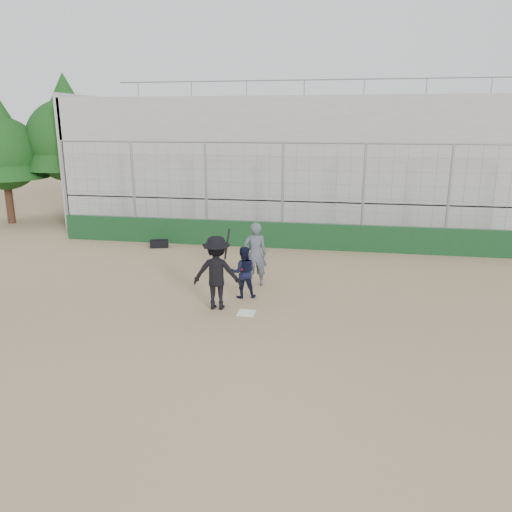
% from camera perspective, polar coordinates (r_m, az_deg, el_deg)
% --- Properties ---
extents(ground, '(90.00, 90.00, 0.00)m').
position_cam_1_polar(ground, '(12.88, -1.13, -6.55)').
color(ground, olive).
rests_on(ground, ground).
extents(home_plate, '(0.44, 0.44, 0.02)m').
position_cam_1_polar(home_plate, '(12.88, -1.13, -6.50)').
color(home_plate, white).
rests_on(home_plate, ground).
extents(backstop, '(18.10, 0.25, 4.04)m').
position_cam_1_polar(backstop, '(19.26, 3.00, 3.73)').
color(backstop, '#113618').
rests_on(backstop, ground).
extents(bleachers, '(20.25, 6.70, 6.98)m').
position_cam_1_polar(bleachers, '(23.87, 4.64, 10.67)').
color(bleachers, '#999999').
rests_on(bleachers, ground).
extents(tree_left, '(4.48, 4.48, 7.00)m').
position_cam_1_polar(tree_left, '(26.38, -20.75, 13.38)').
color(tree_left, '#362113').
rests_on(tree_left, ground).
extents(tree_right, '(3.84, 3.84, 6.00)m').
position_cam_1_polar(tree_right, '(26.54, -27.03, 11.37)').
color(tree_right, '#331C12').
rests_on(tree_right, ground).
extents(batter_at_plate, '(1.30, 0.84, 2.07)m').
position_cam_1_polar(batter_at_plate, '(12.96, -4.50, -1.90)').
color(batter_at_plate, black).
rests_on(batter_at_plate, ground).
extents(catcher_crouched, '(0.84, 0.73, 1.01)m').
position_cam_1_polar(catcher_crouched, '(13.83, -1.46, -2.81)').
color(catcher_crouched, black).
rests_on(catcher_crouched, ground).
extents(umpire, '(0.80, 0.64, 1.73)m').
position_cam_1_polar(umpire, '(14.76, -0.10, -0.16)').
color(umpire, '#4A515E').
rests_on(umpire, ground).
extents(equipment_bag, '(0.75, 0.49, 0.34)m').
position_cam_1_polar(equipment_bag, '(19.80, -11.01, 1.39)').
color(equipment_bag, black).
rests_on(equipment_bag, ground).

